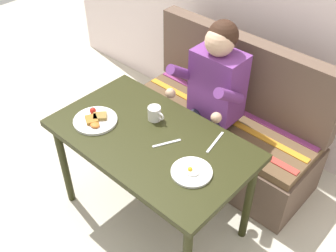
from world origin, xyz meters
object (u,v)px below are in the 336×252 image
object	(u,v)px
couch	(223,127)
plate_eggs	(192,172)
person	(211,91)
knife	(215,142)
fork	(167,143)
table	(151,147)
plate_breakfast	(95,120)
coffee_mug	(155,113)

from	to	relation	value
couch	plate_eggs	xyz separation A→B (m)	(0.36, -0.82, 0.41)
person	plate_eggs	size ratio (longest dim) A/B	5.52
plate_eggs	knife	xyz separation A→B (m)	(-0.05, 0.27, -0.01)
couch	fork	bearing A→B (deg)	-81.76
table	plate_breakfast	distance (m)	0.38
fork	plate_breakfast	bearing A→B (deg)	-134.81
couch	plate_eggs	bearing A→B (deg)	-66.45
plate_breakfast	couch	bearing A→B (deg)	68.84
plate_eggs	fork	bearing A→B (deg)	162.50
fork	knife	xyz separation A→B (m)	(0.20, 0.19, 0.00)
fork	plate_eggs	bearing A→B (deg)	9.68
plate_breakfast	coffee_mug	bearing A→B (deg)	46.10
person	plate_breakfast	world-z (taller)	person
plate_breakfast	fork	distance (m)	0.48
fork	knife	world-z (taller)	same
person	fork	size ratio (longest dim) A/B	7.13
table	couch	xyz separation A→B (m)	(0.00, 0.76, -0.32)
couch	person	xyz separation A→B (m)	(-0.02, -0.17, 0.41)
fork	table	bearing A→B (deg)	-141.24
person	plate_breakfast	bearing A→B (deg)	-114.55
couch	person	distance (m)	0.45
person	knife	world-z (taller)	person
plate_breakfast	knife	size ratio (longest dim) A/B	1.33
knife	coffee_mug	bearing A→B (deg)	-179.37
person	fork	xyz separation A→B (m)	(0.13, -0.57, -0.01)
knife	table	bearing A→B (deg)	-155.54
plate_breakfast	table	bearing A→B (deg)	19.92
couch	knife	xyz separation A→B (m)	(0.30, -0.55, 0.40)
knife	person	bearing A→B (deg)	119.87
plate_eggs	knife	size ratio (longest dim) A/B	1.10
table	plate_eggs	distance (m)	0.37
plate_breakfast	fork	size ratio (longest dim) A/B	1.56
couch	plate_breakfast	xyz separation A→B (m)	(-0.34, -0.89, 0.41)
person	coffee_mug	xyz separation A→B (m)	(-0.08, -0.46, 0.04)
coffee_mug	knife	bearing A→B (deg)	11.50
couch	fork	size ratio (longest dim) A/B	8.47
coffee_mug	plate_eggs	bearing A→B (deg)	-22.92
plate_breakfast	plate_eggs	bearing A→B (deg)	5.51
table	plate_breakfast	size ratio (longest dim) A/B	4.51
plate_breakfast	coffee_mug	distance (m)	0.36
plate_breakfast	person	bearing A→B (deg)	65.45
table	plate_eggs	world-z (taller)	plate_eggs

